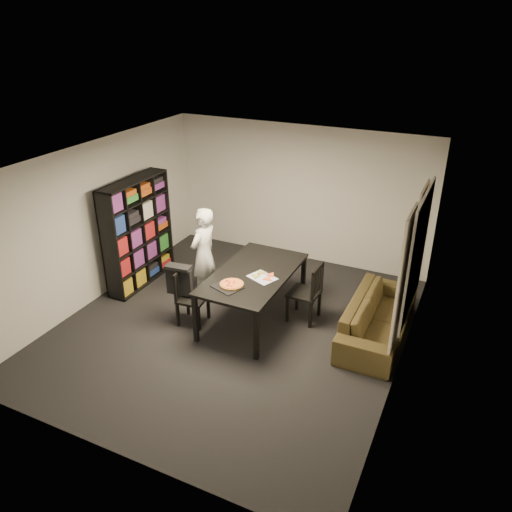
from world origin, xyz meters
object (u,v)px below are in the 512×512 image
at_px(chair_left, 187,293).
at_px(pepperoni_pizza, 232,284).
at_px(dining_table, 253,277).
at_px(baking_tray, 227,287).
at_px(bookshelf, 138,233).
at_px(sofa, 378,317).
at_px(chair_right, 310,289).
at_px(person, 204,254).

bearing_deg(chair_left, pepperoni_pizza, -94.90).
xyz_separation_m(dining_table, baking_tray, (-0.14, -0.57, 0.08)).
distance_m(chair_left, pepperoni_pizza, 0.84).
height_order(bookshelf, sofa, bookshelf).
relative_size(dining_table, pepperoni_pizza, 5.58).
height_order(chair_right, baking_tray, chair_right).
bearing_deg(dining_table, chair_left, -149.27).
xyz_separation_m(bookshelf, pepperoni_pizza, (2.23, -0.75, -0.11)).
bearing_deg(baking_tray, dining_table, 75.85).
bearing_deg(chair_right, pepperoni_pizza, -46.25).
distance_m(person, baking_tray, 1.20).
height_order(chair_right, person, person).
xyz_separation_m(chair_right, pepperoni_pizza, (-0.92, -0.83, 0.29)).
bearing_deg(baking_tray, person, 137.03).
xyz_separation_m(bookshelf, chair_right, (3.15, 0.08, -0.40)).
distance_m(chair_right, person, 1.85).
bearing_deg(chair_right, baking_tray, -45.20).
distance_m(pepperoni_pizza, sofa, 2.24).
bearing_deg(pepperoni_pizza, baking_tray, -120.02).
bearing_deg(person, bookshelf, -83.61).
xyz_separation_m(dining_table, pepperoni_pizza, (-0.10, -0.50, 0.10)).
bearing_deg(sofa, baking_tray, 115.19).
relative_size(person, pepperoni_pizza, 4.59).
bearing_deg(person, sofa, 98.98).
distance_m(person, pepperoni_pizza, 1.18).
relative_size(chair_left, pepperoni_pizza, 2.54).
height_order(chair_right, pepperoni_pizza, chair_right).
bearing_deg(chair_left, person, 4.46).
bearing_deg(dining_table, person, 166.45).
relative_size(person, baking_tray, 4.02).
height_order(chair_left, pepperoni_pizza, chair_left).
bearing_deg(sofa, bookshelf, 91.84).
height_order(person, sofa, person).
bearing_deg(chair_left, sofa, -78.09).
relative_size(person, sofa, 0.78).
xyz_separation_m(bookshelf, sofa, (4.21, 0.14, -0.65)).
bearing_deg(dining_table, chair_right, 21.58).
xyz_separation_m(chair_left, baking_tray, (0.73, -0.05, 0.31)).
distance_m(bookshelf, chair_right, 3.17).
xyz_separation_m(dining_table, person, (-1.02, 0.25, 0.06)).
relative_size(bookshelf, chair_right, 1.96).
xyz_separation_m(bookshelf, dining_table, (2.33, -0.24, -0.21)).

